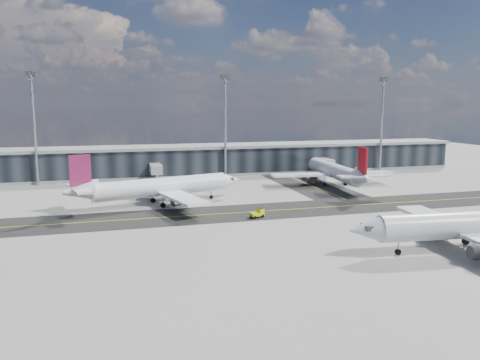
# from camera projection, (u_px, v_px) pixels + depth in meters

# --- Properties ---
(ground) EXTENTS (300.00, 300.00, 0.00)m
(ground) POSITION_uv_depth(u_px,v_px,m) (285.00, 215.00, 88.64)
(ground) COLOR gray
(ground) RESTS_ON ground
(taxiway_lanes) EXTENTS (180.00, 63.00, 0.03)m
(taxiway_lanes) POSITION_uv_depth(u_px,v_px,m) (284.00, 202.00, 99.88)
(taxiway_lanes) COLOR black
(taxiway_lanes) RESTS_ON ground
(terminal_concourse) EXTENTS (152.00, 19.80, 8.80)m
(terminal_concourse) POSITION_uv_depth(u_px,v_px,m) (220.00, 160.00, 140.28)
(terminal_concourse) COLOR black
(terminal_concourse) RESTS_ON ground
(floodlight_masts) EXTENTS (102.50, 0.70, 28.90)m
(floodlight_masts) POSITION_uv_depth(u_px,v_px,m) (225.00, 123.00, 131.82)
(floodlight_masts) COLOR gray
(floodlight_masts) RESTS_ON ground
(airliner_af) EXTENTS (37.81, 32.54, 11.35)m
(airliner_af) POSITION_uv_depth(u_px,v_px,m) (159.00, 187.00, 96.68)
(airliner_af) COLOR white
(airliner_af) RESTS_ON ground
(airliner_redtail) EXTENTS (32.55, 38.16, 11.30)m
(airliner_redtail) POSITION_uv_depth(u_px,v_px,m) (335.00, 171.00, 119.69)
(airliner_redtail) COLOR white
(airliner_redtail) RESTS_ON ground
(airliner_near) EXTENTS (38.45, 32.83, 11.38)m
(airliner_near) POSITION_uv_depth(u_px,v_px,m) (478.00, 225.00, 66.40)
(airliner_near) COLOR silver
(airliner_near) RESTS_ON ground
(baggage_tug) EXTENTS (2.87, 2.01, 1.64)m
(baggage_tug) POSITION_uv_depth(u_px,v_px,m) (258.00, 213.00, 86.33)
(baggage_tug) COLOR #D4DB0B
(baggage_tug) RESTS_ON ground
(service_van) EXTENTS (4.36, 5.22, 1.33)m
(service_van) POSITION_uv_depth(u_px,v_px,m) (315.00, 173.00, 137.29)
(service_van) COLOR white
(service_van) RESTS_ON ground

